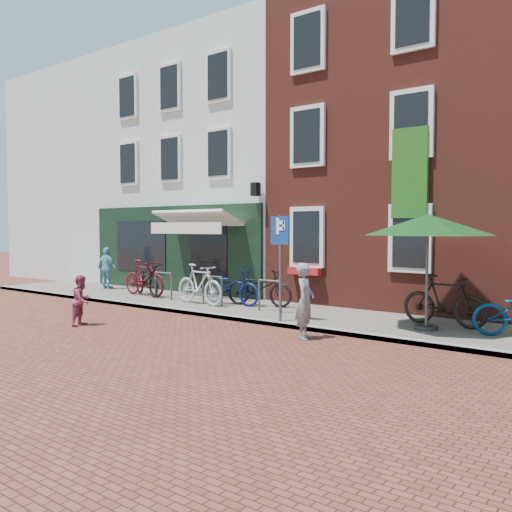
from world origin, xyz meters
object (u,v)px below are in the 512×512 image
Objects in this scene: parking_sign at (280,249)px; bicycle_2 at (231,286)px; cafe_person at (107,268)px; bicycle_1 at (144,278)px; parasol at (428,221)px; bicycle_0 at (147,279)px; bicycle_3 at (199,284)px; woman at (305,301)px; boy at (82,300)px; bicycle_5 at (444,301)px; bicycle_4 at (259,288)px.

parking_sign is 3.18m from bicycle_2.
bicycle_1 is at bearing 162.42° from cafe_person.
cafe_person is 0.78× the size of bicycle_1.
parasol is at bearing -89.07° from bicycle_1.
bicycle_3 is at bearing -77.80° from bicycle_0.
boy is at bearing 91.74° from woman.
parking_sign is 2.10× the size of boy.
bicycle_1 is 3.46m from bicycle_2.
bicycle_1 is at bearing 96.65° from bicycle_5.
parasol reaches higher than boy.
bicycle_5 is at bearing -85.49° from bicycle_1.
bicycle_1 reaches higher than bicycle_2.
bicycle_5 is (5.87, 0.31, 0.06)m from bicycle_2.
parasol is at bearing 19.12° from parking_sign.
cafe_person is 0.78× the size of bicycle_3.
bicycle_1 is at bearing 90.65° from bicycle_2.
parasol reaches higher than bicycle_3.
boy is (-6.68, -3.88, -1.83)m from parasol.
bicycle_0 is 3.46m from bicycle_2.
bicycle_2 is 1.03× the size of bicycle_5.
cafe_person reaches higher than woman.
bicycle_5 reaches higher than boy.
bicycle_2 is (3.45, 0.08, 0.00)m from bicycle_0.
bicycle_2 is 5.88m from bicycle_5.
parasol is 1.79× the size of woman.
parasol is 5.24m from bicycle_4.
cafe_person is 6.05m from bicycle_2.
bicycle_4 is at bearing -42.49° from boy.
bicycle_4 is at bearing 138.79° from parking_sign.
woman reaches higher than boy.
parasol reaches higher than woman.
bicycle_0 is 2.75m from bicycle_3.
bicycle_3 is at bearing 100.67° from bicycle_5.
parasol is 1.85m from bicycle_5.
bicycle_5 is at bearing 26.90° from parking_sign.
woman reaches higher than bicycle_4.
bicycle_5 is (6.86, 4.46, 0.08)m from boy.
bicycle_3 is (5.30, -0.84, -0.17)m from cafe_person.
parasol is at bearing -108.00° from bicycle_4.
boy reaches higher than bicycle_4.
parking_sign reaches higher than boy.
bicycle_3 is (-4.66, 1.78, -0.11)m from woman.
boy is (-4.91, -1.87, -0.19)m from woman.
parasol is 9.33m from bicycle_0.
bicycle_5 is at bearing -101.22° from bicycle_4.
bicycle_0 is at bearing 54.24° from woman.
bicycle_2 is (-5.69, 0.27, -1.80)m from parasol.
bicycle_3 reaches higher than bicycle_2.
bicycle_4 is (-3.13, 2.56, -0.16)m from woman.
bicycle_1 is (-6.09, 1.16, -1.11)m from parking_sign.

